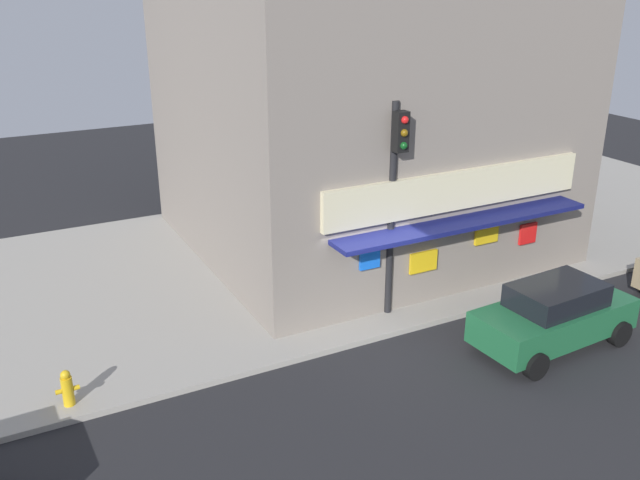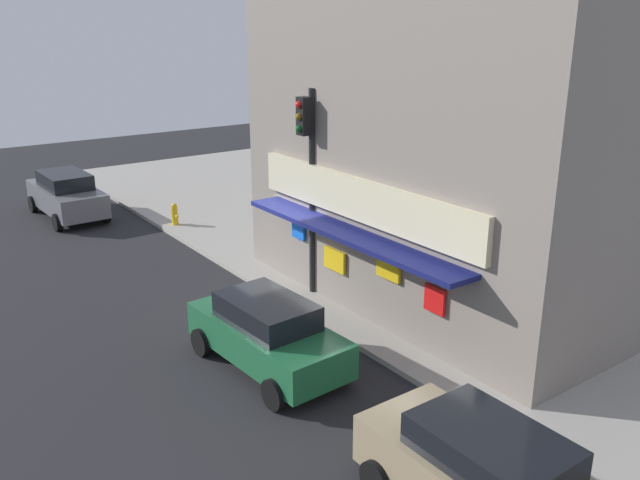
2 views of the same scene
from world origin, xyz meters
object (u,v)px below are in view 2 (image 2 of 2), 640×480
(pedestrian, at_px, (299,235))
(parked_car_grey, at_px, (67,195))
(potted_plant_by_window, at_px, (334,260))
(parked_car_tan, at_px, (489,479))
(potted_plant_by_doorway, at_px, (496,316))
(parked_car_green, at_px, (267,333))
(fire_hydrant, at_px, (175,214))
(trash_can, at_px, (357,271))
(traffic_light, at_px, (309,167))

(pedestrian, height_order, parked_car_grey, pedestrian)
(potted_plant_by_window, bearing_deg, pedestrian, -156.55)
(potted_plant_by_window, xyz_separation_m, parked_car_tan, (9.30, -4.20, 0.26))
(potted_plant_by_doorway, distance_m, parked_car_green, 5.25)
(fire_hydrant, xyz_separation_m, trash_can, (8.46, 1.67, 0.06))
(traffic_light, xyz_separation_m, fire_hydrant, (-8.00, -0.37, -3.10))
(potted_plant_by_doorway, xyz_separation_m, parked_car_grey, (-16.66, -4.85, 0.09))
(traffic_light, bearing_deg, potted_plant_by_doorway, 19.67)
(trash_can, bearing_deg, parked_car_green, -62.77)
(traffic_light, bearing_deg, potted_plant_by_window, 115.79)
(trash_can, relative_size, parked_car_green, 0.22)
(traffic_light, bearing_deg, pedestrian, 154.15)
(fire_hydrant, xyz_separation_m, parked_car_grey, (-3.74, -2.72, 0.36))
(potted_plant_by_doorway, bearing_deg, parked_car_green, -115.54)
(fire_hydrant, bearing_deg, potted_plant_by_window, 13.00)
(potted_plant_by_doorway, distance_m, parked_car_tan, 5.94)
(potted_plant_by_window, bearing_deg, parked_car_grey, -158.26)
(parked_car_grey, bearing_deg, traffic_light, 14.76)
(potted_plant_by_doorway, bearing_deg, fire_hydrant, -170.65)
(trash_can, distance_m, parked_car_green, 4.82)
(pedestrian, bearing_deg, trash_can, 11.46)
(pedestrian, xyz_separation_m, potted_plant_by_doorway, (6.68, 0.91, -0.35))
(pedestrian, bearing_deg, fire_hydrant, -168.97)
(parked_car_green, relative_size, parked_car_tan, 0.99)
(fire_hydrant, distance_m, potted_plant_by_doorway, 13.10)
(pedestrian, bearing_deg, potted_plant_by_window, 23.45)
(traffic_light, bearing_deg, parked_car_tan, -18.35)
(trash_can, xyz_separation_m, parked_car_grey, (-12.20, -4.39, 0.30))
(fire_hydrant, distance_m, parked_car_grey, 4.64)
(parked_car_grey, distance_m, parked_car_green, 14.40)
(trash_can, height_order, potted_plant_by_window, trash_can)
(potted_plant_by_window, xyz_separation_m, parked_car_green, (3.31, -4.31, 0.24))
(parked_car_grey, bearing_deg, parked_car_green, 0.46)
(pedestrian, relative_size, potted_plant_by_doorway, 1.64)
(potted_plant_by_window, bearing_deg, traffic_light, -64.21)
(fire_hydrant, distance_m, pedestrian, 6.39)
(parked_car_green, bearing_deg, trash_can, 117.23)
(parked_car_grey, bearing_deg, trash_can, 19.80)
(traffic_light, height_order, fire_hydrant, traffic_light)
(fire_hydrant, bearing_deg, potted_plant_by_doorway, 9.35)
(trash_can, distance_m, pedestrian, 2.33)
(trash_can, bearing_deg, fire_hydrant, -168.86)
(pedestrian, height_order, parked_car_tan, pedestrian)
(traffic_light, height_order, parked_car_tan, traffic_light)
(parked_car_grey, xyz_separation_m, parked_car_green, (14.40, 0.11, -0.06))
(potted_plant_by_doorway, bearing_deg, traffic_light, -160.33)
(parked_car_tan, bearing_deg, parked_car_grey, -179.37)
(fire_hydrant, distance_m, parked_car_tan, 16.84)
(trash_can, relative_size, potted_plant_by_doorway, 0.79)
(parked_car_green, xyz_separation_m, parked_car_tan, (5.99, 0.11, 0.03))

